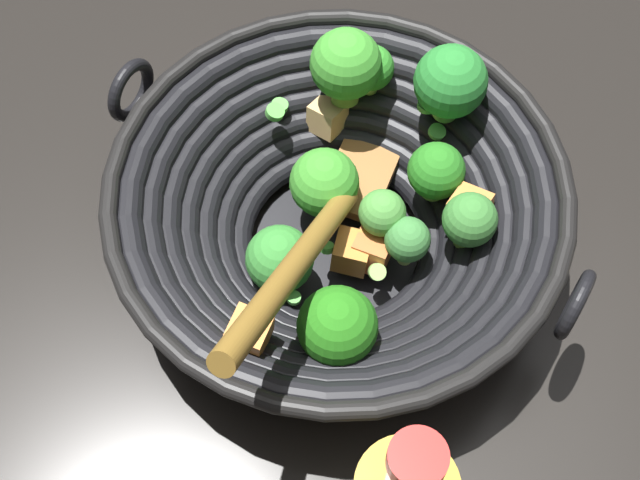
# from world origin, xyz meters

# --- Properties ---
(ground_plane) EXTENTS (4.00, 4.00, 0.00)m
(ground_plane) POSITION_xyz_m (0.00, 0.00, 0.00)
(ground_plane) COLOR black
(wok) EXTENTS (0.36, 0.36, 0.20)m
(wok) POSITION_xyz_m (0.00, 0.00, 0.07)
(wok) COLOR black
(wok) RESTS_ON ground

